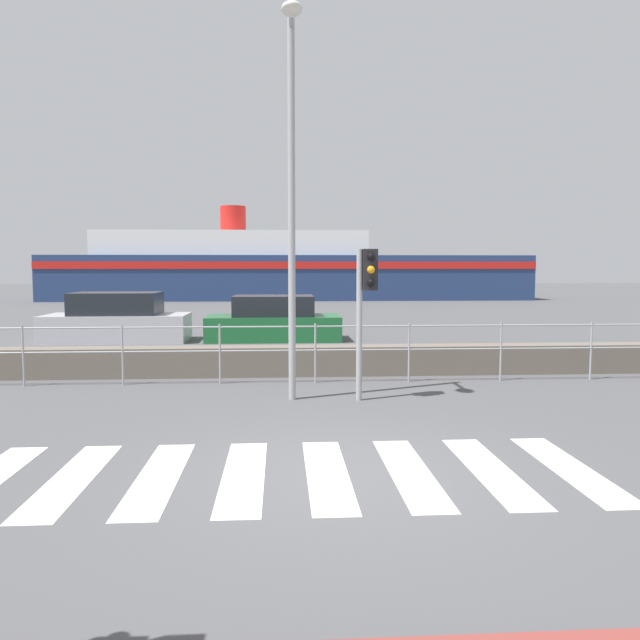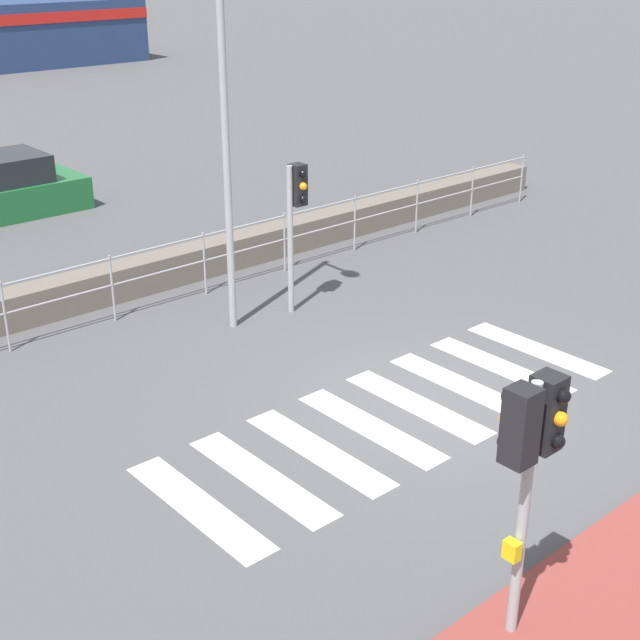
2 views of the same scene
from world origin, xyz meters
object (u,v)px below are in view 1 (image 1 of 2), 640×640
Objects in this scene: streetlamp at (292,166)px; ferry_boat at (278,271)px; parked_car_green at (274,321)px; traffic_light_far at (366,290)px; parked_car_silver at (117,320)px.

ferry_boat is at bearing 90.54° from streetlamp.
parked_car_green is (-0.08, -25.46, -1.42)m from ferry_boat.
ferry_boat is (-1.55, 34.30, 0.15)m from traffic_light_far.
parked_car_silver reaches higher than parked_car_green.
parked_car_silver is (-4.79, -25.46, -1.38)m from ferry_boat.
parked_car_silver is at bearing 180.00° from parked_car_green.
parked_car_silver is (-5.12, 8.86, -3.23)m from streetlamp.
parked_car_green is at bearing 92.61° from streetlamp.
ferry_boat is (-0.33, 34.32, -1.85)m from streetlamp.
streetlamp is 1.54× the size of parked_car_green.
parked_car_green is (4.72, 0.00, -0.05)m from parked_car_silver.
ferry_boat is 25.94m from parked_car_silver.
ferry_boat reaches higher than parked_car_green.
streetlamp is at bearing -87.39° from parked_car_green.
parked_car_silver is (-6.34, 8.85, -1.23)m from traffic_light_far.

